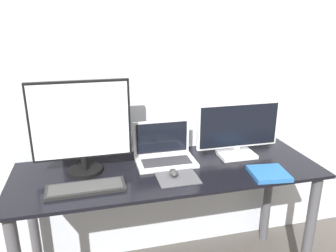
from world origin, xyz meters
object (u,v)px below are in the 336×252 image
Objects in this scene: monitor_right at (238,129)px; keyboard at (86,188)px; laptop at (163,152)px; monitor_left at (81,126)px; book at (269,173)px; mouse at (174,173)px.

monitor_right is 0.92m from keyboard.
laptop is 0.88× the size of keyboard.
monitor_left reaches higher than laptop.
laptop is 1.61× the size of book.
laptop is at bearing 28.38° from keyboard.
monitor_left reaches higher than monitor_right.
monitor_left is 0.54m from mouse.
monitor_left is at bearing 163.60° from book.
monitor_right reaches higher than keyboard.
monitor_right is 0.49m from mouse.
laptop is at bearing 5.39° from monitor_left.
monitor_left is 2.45× the size of book.
book is at bearing -78.55° from monitor_right.
book is (0.94, -0.28, -0.25)m from monitor_left.
keyboard is at bearing -167.42° from monitor_right.
mouse is (0.01, -0.21, -0.03)m from laptop.
laptop is (0.45, 0.04, -0.21)m from monitor_left.
monitor_left is 0.32m from keyboard.
keyboard is at bearing 175.14° from book.
monitor_left reaches higher than book.
book is (0.49, -0.11, -0.01)m from mouse.
monitor_left is at bearing -174.61° from laptop.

